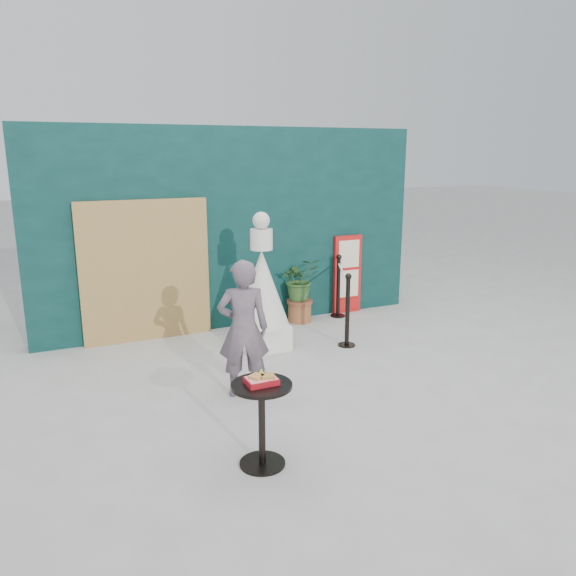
# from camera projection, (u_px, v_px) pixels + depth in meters

# --- Properties ---
(ground) EXTENTS (60.00, 60.00, 0.00)m
(ground) POSITION_uv_depth(u_px,v_px,m) (334.00, 401.00, 6.09)
(ground) COLOR #ADAAA5
(ground) RESTS_ON ground
(back_wall) EXTENTS (6.00, 0.30, 3.00)m
(back_wall) POSITION_uv_depth(u_px,v_px,m) (234.00, 228.00, 8.52)
(back_wall) COLOR #092B28
(back_wall) RESTS_ON ground
(bamboo_fence) EXTENTS (1.80, 0.08, 2.00)m
(bamboo_fence) POSITION_uv_depth(u_px,v_px,m) (146.00, 271.00, 7.88)
(bamboo_fence) COLOR tan
(bamboo_fence) RESTS_ON ground
(woman) EXTENTS (0.64, 0.52, 1.53)m
(woman) POSITION_uv_depth(u_px,v_px,m) (243.00, 329.00, 6.08)
(woman) COLOR #675861
(woman) RESTS_ON ground
(menu_board) EXTENTS (0.50, 0.07, 1.30)m
(menu_board) POSITION_uv_depth(u_px,v_px,m) (347.00, 274.00, 9.32)
(menu_board) COLOR red
(menu_board) RESTS_ON ground
(statue) EXTENTS (0.73, 0.73, 1.87)m
(statue) POSITION_uv_depth(u_px,v_px,m) (262.00, 294.00, 7.59)
(statue) COLOR white
(statue) RESTS_ON ground
(cafe_table) EXTENTS (0.52, 0.52, 0.75)m
(cafe_table) POSITION_uv_depth(u_px,v_px,m) (262.00, 411.00, 4.74)
(cafe_table) COLOR black
(cafe_table) RESTS_ON ground
(food_basket) EXTENTS (0.26, 0.19, 0.11)m
(food_basket) POSITION_uv_depth(u_px,v_px,m) (262.00, 380.00, 4.68)
(food_basket) COLOR #B0121C
(food_basket) RESTS_ON cafe_table
(planter) EXTENTS (0.61, 0.53, 1.03)m
(planter) POSITION_uv_depth(u_px,v_px,m) (300.00, 285.00, 8.80)
(planter) COLOR #995932
(planter) RESTS_ON ground
(stanchion_barrier) EXTENTS (0.84, 1.54, 1.03)m
(stanchion_barrier) POSITION_uv_depth(u_px,v_px,m) (343.00, 298.00, 8.41)
(stanchion_barrier) COLOR black
(stanchion_barrier) RESTS_ON ground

